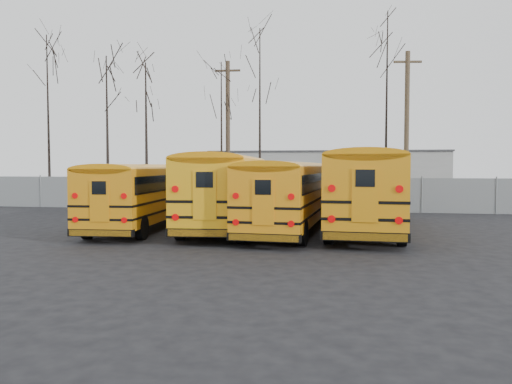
% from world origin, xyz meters
% --- Properties ---
extents(ground, '(120.00, 120.00, 0.00)m').
position_xyz_m(ground, '(0.00, 0.00, 0.00)').
color(ground, black).
rests_on(ground, ground).
extents(fence, '(40.00, 0.04, 2.00)m').
position_xyz_m(fence, '(0.00, 12.00, 1.00)').
color(fence, gray).
rests_on(fence, ground).
extents(distant_building, '(22.00, 8.00, 4.00)m').
position_xyz_m(distant_building, '(2.00, 32.00, 2.00)').
color(distant_building, beige).
rests_on(distant_building, ground).
extents(bus_a, '(2.96, 10.19, 2.82)m').
position_xyz_m(bus_a, '(-4.90, 2.43, 1.65)').
color(bus_a, black).
rests_on(bus_a, ground).
extents(bus_b, '(3.58, 11.71, 3.23)m').
position_xyz_m(bus_b, '(-1.38, 3.27, 1.89)').
color(bus_b, black).
rests_on(bus_b, ground).
extents(bus_c, '(3.09, 10.56, 2.92)m').
position_xyz_m(bus_c, '(1.37, 2.35, 1.71)').
color(bus_c, black).
rests_on(bus_c, ground).
extents(bus_d, '(3.27, 12.04, 3.34)m').
position_xyz_m(bus_d, '(4.45, 3.34, 1.95)').
color(bus_d, black).
rests_on(bus_d, ground).
extents(utility_pole_left, '(1.81, 0.32, 10.17)m').
position_xyz_m(utility_pole_left, '(-4.63, 17.37, 5.22)').
color(utility_pole_left, '#463727').
rests_on(utility_pole_left, ground).
extents(utility_pole_right, '(1.79, 0.39, 10.04)m').
position_xyz_m(utility_pole_right, '(7.57, 15.82, 5.16)').
color(utility_pole_right, brown).
rests_on(utility_pole_right, ground).
extents(tree_0, '(0.26, 0.26, 12.57)m').
position_xyz_m(tree_0, '(-18.54, 17.05, 6.29)').
color(tree_0, black).
rests_on(tree_0, ground).
extents(tree_1, '(0.26, 0.26, 10.95)m').
position_xyz_m(tree_1, '(-14.08, 17.71, 5.48)').
color(tree_1, black).
rests_on(tree_1, ground).
extents(tree_2, '(0.26, 0.26, 9.49)m').
position_xyz_m(tree_2, '(-9.32, 13.69, 4.75)').
color(tree_2, black).
rests_on(tree_2, ground).
extents(tree_3, '(0.26, 0.26, 10.13)m').
position_xyz_m(tree_3, '(-5.09, 17.30, 5.06)').
color(tree_3, black).
rests_on(tree_3, ground).
extents(tree_4, '(0.26, 0.26, 11.49)m').
position_xyz_m(tree_4, '(-1.78, 14.18, 5.75)').
color(tree_4, black).
rests_on(tree_4, ground).
extents(tree_5, '(0.26, 0.26, 12.81)m').
position_xyz_m(tree_5, '(6.33, 16.31, 6.40)').
color(tree_5, black).
rests_on(tree_5, ground).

